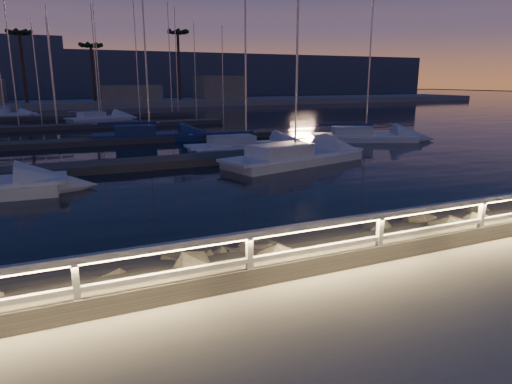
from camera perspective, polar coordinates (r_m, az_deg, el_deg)
ground at (r=9.64m, az=10.31°, el=-9.26°), size 400.00×400.00×0.00m
harbor_water at (r=39.10m, az=-16.59°, el=6.33°), size 400.00×440.00×0.60m
guard_rail at (r=9.33m, az=10.17°, el=-4.96°), size 44.11×0.12×1.06m
riprap at (r=11.09m, az=11.96°, el=-6.91°), size 39.05×3.39×1.54m
floating_docks at (r=40.30m, az=-16.90°, el=7.33°), size 22.00×36.00×0.40m
far_shore at (r=81.53m, az=-21.03°, el=10.49°), size 160.00×14.00×5.20m
palm_left at (r=79.57m, az=-27.47°, el=16.95°), size 3.00×3.00×11.20m
palm_center at (r=80.73m, az=-19.95°, el=16.61°), size 3.00×3.00×9.70m
palm_right at (r=82.35m, az=-9.76°, el=18.70°), size 3.00×3.00×12.20m
sailboat_c at (r=28.31m, az=-1.65°, el=5.81°), size 7.50×2.61×12.53m
sailboat_d at (r=24.28m, az=4.49°, el=4.49°), size 8.90×4.60×14.50m
sailboat_g at (r=34.58m, az=-13.49°, el=6.93°), size 8.22×3.52×13.52m
sailboat_h at (r=34.51m, az=13.18°, el=6.89°), size 7.87×5.12×13.01m
sailboat_k at (r=52.66m, az=-19.13°, el=8.77°), size 7.30×4.40×12.02m
sailboat_m at (r=62.63m, az=-29.02°, el=8.52°), size 6.85×3.65×11.31m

